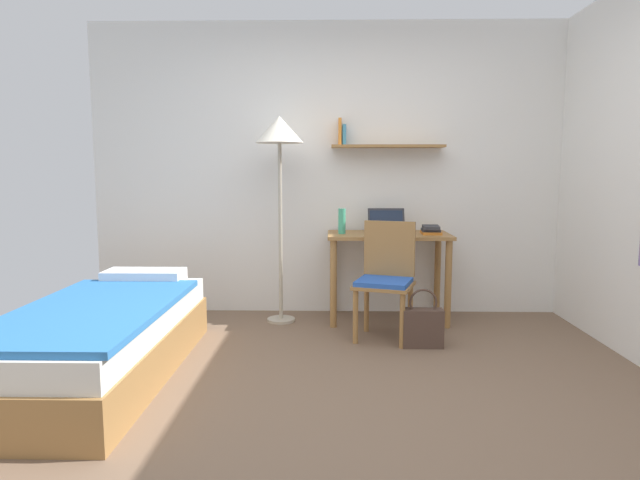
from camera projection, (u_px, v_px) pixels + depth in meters
The scene contains 10 objects.
ground_plane at pixel (339, 400), 3.08m from camera, with size 5.28×5.28×0.00m, color brown.
wall_back at pixel (337, 170), 4.93m from camera, with size 4.40×0.27×2.60m.
bed at pixel (104, 339), 3.42m from camera, with size 0.86×2.01×0.54m.
desk at pixel (388, 250), 4.68m from camera, with size 1.04×0.55×0.76m.
desk_chair at pixel (386, 275), 4.20m from camera, with size 0.53×0.51×0.90m.
standing_lamp at pixel (280, 141), 4.53m from camera, with size 0.40×0.40×1.74m.
laptop at pixel (387, 227), 4.71m from camera, with size 0.32×0.23×0.21m.
water_bottle at pixel (342, 221), 4.62m from camera, with size 0.06×0.06×0.22m, color #42A87F.
book_stack at pixel (431, 230), 4.61m from camera, with size 0.17×0.24×0.07m.
handbag at pixel (423, 326), 4.00m from camera, with size 0.30×0.12×0.44m.
Camera 1 is at (-0.04, -2.94, 1.28)m, focal length 30.60 mm.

